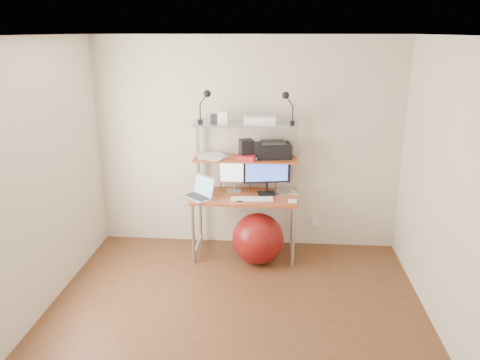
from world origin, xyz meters
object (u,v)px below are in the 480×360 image
object	(u,v)px
monitor_black	(267,171)
printer	(273,150)
exercise_ball	(258,239)
monitor_silver	(234,174)
laptop	(201,193)

from	to	relation	value
monitor_black	printer	size ratio (longest dim) A/B	1.25
printer	exercise_ball	distance (m)	1.02
printer	monitor_silver	bearing A→B (deg)	174.54
monitor_silver	printer	xyz separation A→B (m)	(0.45, 0.02, 0.29)
monitor_black	exercise_ball	xyz separation A→B (m)	(-0.08, -0.27, -0.72)
monitor_black	laptop	distance (m)	0.79
printer	monitor_black	bearing A→B (deg)	-136.20
printer	exercise_ball	size ratio (longest dim) A/B	0.74
laptop	exercise_ball	bearing A→B (deg)	36.67
laptop	printer	bearing A→B (deg)	62.84
monitor_black	monitor_silver	bearing A→B (deg)	161.16
laptop	printer	distance (m)	0.96
monitor_silver	printer	bearing A→B (deg)	1.52
exercise_ball	monitor_black	bearing A→B (deg)	73.58
monitor_silver	exercise_ball	xyz separation A→B (m)	(0.30, -0.33, -0.66)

